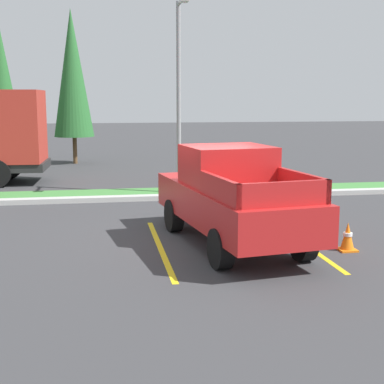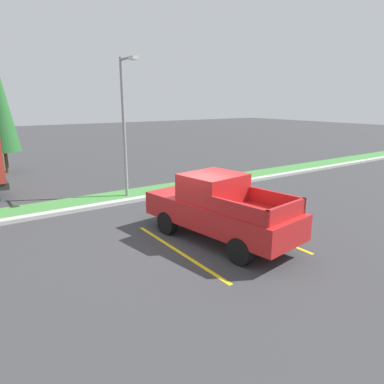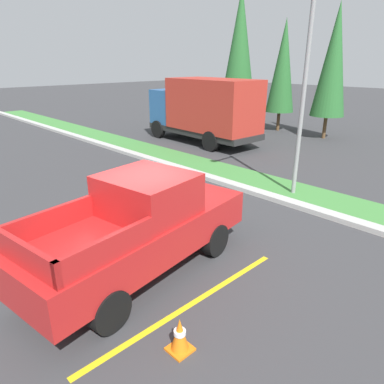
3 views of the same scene
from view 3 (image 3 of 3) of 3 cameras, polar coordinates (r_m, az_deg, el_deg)
The scene contains 12 objects.
ground_plane at distance 8.51m, azimuth -7.15°, elevation -9.62°, with size 120.00×120.00×0.00m, color #38383A.
parking_line_near at distance 8.99m, azimuth -14.14°, elevation -8.37°, with size 0.12×4.80×0.01m, color yellow.
parking_line_far at distance 6.85m, azimuth -0.20°, elevation -17.76°, with size 0.12×4.80×0.01m, color yellow.
curb_strip at distance 11.83m, azimuth 12.49°, elevation -0.66°, with size 56.00×0.40×0.15m, color #B2B2AD.
grass_median at distance 12.73m, azimuth 15.27°, elevation 0.40°, with size 56.00×1.80×0.06m, color #42843D.
pickup_truck_main at distance 7.36m, azimuth -8.37°, elevation -5.57°, with size 2.64×5.44×2.10m.
cargo_truck_distant at distance 19.38m, azimuth 2.01°, elevation 13.38°, with size 6.89×2.73×3.40m.
street_light at distance 11.54m, azimuth 17.38°, elevation 16.26°, with size 0.24×1.49×6.07m.
cypress_tree_leftmost at distance 25.38m, azimuth 7.76°, elevation 22.47°, with size 2.29×2.29×8.81m.
cypress_tree_left_inner at distance 23.54m, azimuth 14.54°, elevation 19.13°, with size 1.74×1.74×6.68m.
cypress_tree_center at distance 21.78m, azimuth 21.98°, elevation 19.14°, with size 1.88×1.88×7.22m.
traffic_cone at distance 5.83m, azimuth -1.99°, elevation -22.23°, with size 0.36×0.36×0.60m.
Camera 3 is at (5.99, -4.31, 4.25)m, focal length 32.85 mm.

